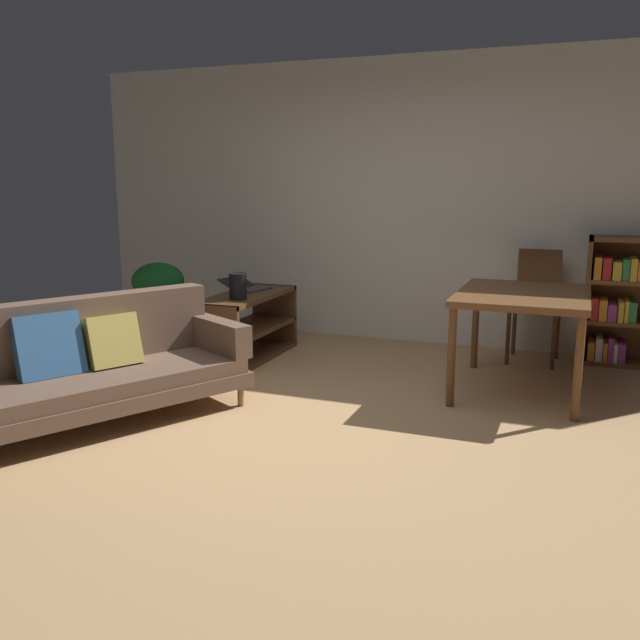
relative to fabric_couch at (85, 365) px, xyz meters
The scene contains 9 objects.
ground_plane 1.51m from the fabric_couch, 13.70° to the left, with size 8.16×8.16×0.00m, color tan.
back_wall_panel 3.50m from the fabric_couch, 65.01° to the left, with size 6.80×0.10×2.70m, color silver.
fabric_couch is the anchor object (origin of this frame).
media_console 1.83m from the fabric_couch, 82.19° to the left, with size 0.45×1.19×0.58m.
open_laptop 2.05m from the fabric_couch, 86.12° to the left, with size 0.45×0.40×0.10m.
desk_speaker 1.60m from the fabric_couch, 78.47° to the left, with size 0.14×0.14×0.22m.
potted_floor_plant 1.90m from the fabric_couch, 109.76° to the left, with size 0.47×0.56×0.83m.
dining_table 3.11m from the fabric_couch, 33.20° to the left, with size 0.93×1.18×0.76m.
dining_chair_near 3.77m from the fabric_couch, 45.72° to the left, with size 0.42×0.43×0.97m.
Camera 1 is at (1.56, -3.77, 1.56)m, focal length 38.08 mm.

